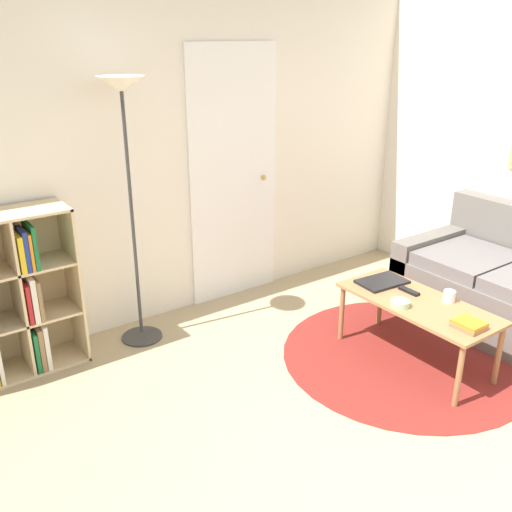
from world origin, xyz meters
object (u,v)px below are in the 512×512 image
at_px(floor_lamp, 125,130).
at_px(couch, 510,290).
at_px(cup, 449,296).
at_px(laptop, 382,282).
at_px(bowl, 400,303).
at_px(coffee_table, 418,308).

relative_size(floor_lamp, couch, 1.23).
bearing_deg(couch, cup, -176.66).
bearing_deg(couch, floor_lamp, 148.91).
xyz_separation_m(couch, cup, (-0.85, -0.05, 0.20)).
xyz_separation_m(floor_lamp, laptop, (1.42, -1.03, -1.08)).
bearing_deg(laptop, couch, -22.99).
relative_size(couch, cup, 19.20).
height_order(floor_lamp, cup, floor_lamp).
bearing_deg(bowl, floor_lamp, 132.34).
distance_m(floor_lamp, laptop, 2.06).
height_order(floor_lamp, bowl, floor_lamp).
xyz_separation_m(laptop, bowl, (-0.18, -0.33, 0.01)).
bearing_deg(cup, laptop, 106.18).
distance_m(floor_lamp, coffee_table, 2.27).
xyz_separation_m(coffee_table, laptop, (0.03, 0.35, 0.06)).
bearing_deg(couch, coffee_table, 176.06).
distance_m(bowl, cup, 0.35).
xyz_separation_m(couch, bowl, (-1.17, 0.09, 0.18)).
height_order(laptop, cup, cup).
xyz_separation_m(floor_lamp, bowl, (1.24, -1.36, -1.06)).
distance_m(coffee_table, cup, 0.22).
relative_size(bowl, cup, 1.58).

